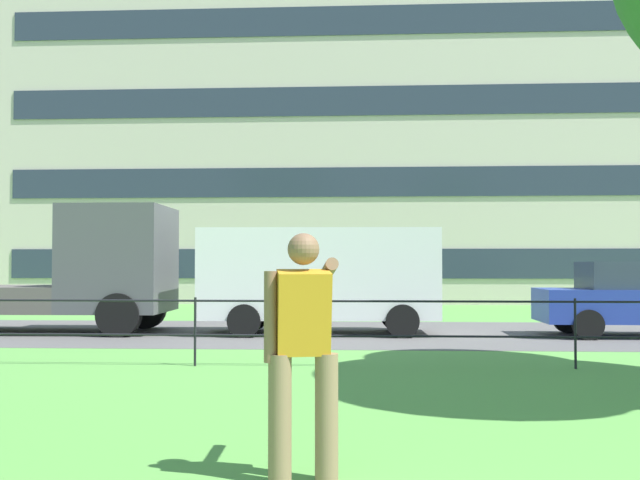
{
  "coord_description": "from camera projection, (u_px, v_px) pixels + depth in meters",
  "views": [
    {
      "loc": [
        -0.25,
        0.81,
        1.48
      ],
      "look_at": [
        -0.73,
        8.98,
        1.74
      ],
      "focal_mm": 43.06,
      "sensor_mm": 36.0,
      "label": 1
    }
  ],
  "objects": [
    {
      "name": "street_strip",
      "position": [
        377.0,
        333.0,
        16.53
      ],
      "size": [
        80.0,
        6.64,
        0.01
      ],
      "primitive_type": "cube",
      "color": "#565454",
      "rests_on": "ground"
    },
    {
      "name": "flatbed_truck_far_left",
      "position": [
        53.0,
        277.0,
        16.81
      ],
      "size": [
        7.35,
        2.56,
        2.75
      ],
      "color": "#4C4C51",
      "rests_on": "ground"
    },
    {
      "name": "apartment_building_background",
      "position": [
        394.0,
        158.0,
        34.56
      ],
      "size": [
        35.39,
        12.43,
        12.55
      ],
      "color": "beige",
      "rests_on": "ground"
    },
    {
      "name": "person_thrower",
      "position": [
        303.0,
        347.0,
        5.24
      ],
      "size": [
        0.51,
        0.83,
        1.69
      ],
      "color": "#846B4C",
      "rests_on": "ground"
    },
    {
      "name": "park_fence",
      "position": [
        382.0,
        320.0,
        11.04
      ],
      "size": [
        38.27,
        0.04,
        1.0
      ],
      "color": "black",
      "rests_on": "ground"
    },
    {
      "name": "car_blue_far_right",
      "position": [
        636.0,
        299.0,
        15.76
      ],
      "size": [
        4.01,
        1.84,
        1.54
      ],
      "color": "#233899",
      "rests_on": "ground"
    },
    {
      "name": "panel_van_right",
      "position": [
        320.0,
        274.0,
        16.45
      ],
      "size": [
        5.06,
        2.23,
        2.24
      ],
      "color": "white",
      "rests_on": "ground"
    }
  ]
}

